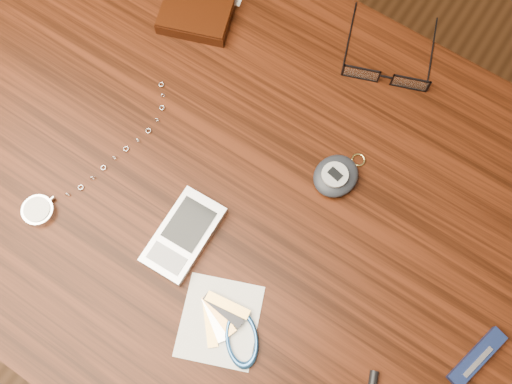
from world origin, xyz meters
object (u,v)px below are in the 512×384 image
notepad_keys (231,329)px  pocket_knife (477,357)px  eyeglasses (386,74)px  pda_phone (184,235)px  pocket_watch (43,207)px  desk (205,186)px  pedometer (336,176)px  wallet_and_card (197,12)px

notepad_keys → pocket_knife: same height
eyeglasses → pda_phone: 0.37m
eyeglasses → notepad_keys: eyeglasses is taller
notepad_keys → eyeglasses: bearing=91.9°
eyeglasses → pocket_watch: (-0.28, -0.42, -0.01)m
eyeglasses → notepad_keys: 0.42m
pda_phone → desk: bearing=115.6°
pedometer → notepad_keys: (-0.01, -0.24, -0.01)m
wallet_and_card → eyeglasses: 0.29m
pocket_watch → wallet_and_card: bearing=90.5°
pocket_watch → pocket_knife: 0.59m
pda_phone → pocket_watch: bearing=-158.4°
pedometer → notepad_keys: 0.24m
notepad_keys → pda_phone: bearing=151.2°
wallet_and_card → notepad_keys: (0.30, -0.35, -0.01)m
notepad_keys → pocket_watch: bearing=-178.8°
wallet_and_card → eyeglasses: bearing=12.3°
pda_phone → notepad_keys: pda_phone is taller
eyeglasses → notepad_keys: (0.01, -0.42, -0.01)m
pedometer → pda_phone: bearing=-124.6°
desk → pocket_watch: pocket_watch is taller
eyeglasses → pedometer: bearing=-83.6°
pda_phone → pedometer: 0.22m
pocket_watch → notepad_keys: 0.30m
notepad_keys → pedometer: bearing=88.7°
pocket_knife → notepad_keys: bearing=-153.1°
desk → pedometer: 0.22m
desk → notepad_keys: size_ratio=7.07×
desk → pocket_knife: pocket_knife is taller
pocket_watch → pedometer: pedometer is taller
desk → pocket_watch: (-0.13, -0.17, 0.11)m
pocket_watch → pda_phone: (0.18, 0.07, 0.00)m
wallet_and_card → notepad_keys: size_ratio=1.09×
desk → pedometer: (0.17, 0.08, 0.11)m
pocket_watch → pedometer: (0.30, 0.25, 0.01)m
desk → pocket_knife: 0.45m
desk → pda_phone: pda_phone is taller
eyeglasses → pocket_knife: 0.40m
wallet_and_card → pda_phone: bearing=-57.6°
notepad_keys → pocket_knife: (0.27, 0.14, 0.00)m
desk → pocket_knife: bearing=-3.2°
eyeglasses → pocket_watch: eyeglasses is taller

